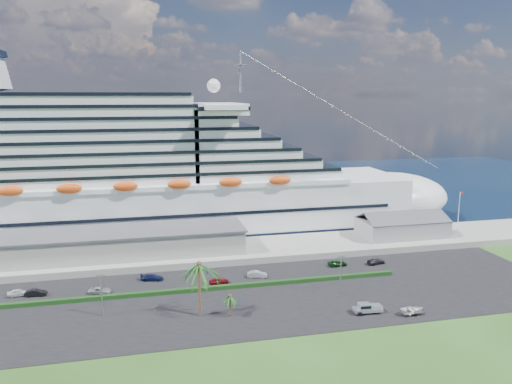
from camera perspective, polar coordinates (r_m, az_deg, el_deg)
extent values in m
plane|color=#264617|center=(96.16, 0.02, -14.42)|extent=(420.00, 420.00, 0.00)
cube|color=black|center=(105.94, -1.35, -11.89)|extent=(140.00, 38.00, 0.12)
cube|color=gray|center=(132.44, -3.92, -6.77)|extent=(240.00, 20.00, 1.80)
cube|color=black|center=(219.41, -7.67, 0.07)|extent=(420.00, 160.00, 0.02)
cube|color=silver|center=(152.28, -12.86, -1.89)|extent=(160.00, 30.00, 16.00)
ellipsoid|color=silver|center=(171.84, 14.86, -0.53)|extent=(40.00, 30.00, 16.00)
cube|color=black|center=(153.91, -12.75, -4.36)|extent=(164.00, 30.60, 2.40)
cube|color=silver|center=(149.57, -17.84, 6.01)|extent=(128.00, 26.00, 24.80)
cube|color=silver|center=(150.33, -4.51, 9.50)|extent=(14.00, 38.00, 3.20)
cylinder|color=gray|center=(151.67, -1.81, 13.54)|extent=(0.70, 0.70, 12.00)
ellipsoid|color=#D44813|center=(134.93, -14.69, 0.62)|extent=(90.00, 2.40, 2.60)
ellipsoid|color=#D44813|center=(166.13, -14.42, 2.54)|extent=(90.00, 2.40, 2.60)
cube|color=black|center=(152.11, -12.88, -1.60)|extent=(144.00, 30.40, 0.90)
cube|color=gray|center=(129.94, -14.94, -5.68)|extent=(60.00, 14.00, 6.00)
cube|color=#4C4C54|center=(129.11, -15.01, -4.36)|extent=(61.00, 15.00, 0.40)
cube|color=gray|center=(148.42, 16.35, -3.91)|extent=(24.00, 12.00, 4.80)
cube|color=#4C4C54|center=(145.04, 17.00, -2.83)|extent=(24.00, 6.31, 2.74)
cube|color=#4C4C54|center=(150.11, 15.86, -2.31)|extent=(24.00, 6.31, 2.74)
cylinder|color=silver|center=(157.09, 22.16, -2.12)|extent=(0.16, 0.16, 12.00)
cube|color=red|center=(156.28, 22.46, -0.11)|extent=(1.00, 0.04, 0.70)
cube|color=black|center=(109.15, -6.09, -10.96)|extent=(88.00, 1.10, 0.90)
cylinder|color=gray|center=(100.13, -17.21, -11.30)|extent=(0.24, 0.24, 8.00)
cube|color=gray|center=(98.69, -17.34, -9.09)|extent=(1.60, 0.35, 0.35)
cylinder|color=gray|center=(107.36, 9.63, -9.41)|extent=(0.24, 0.24, 8.00)
cube|color=gray|center=(106.01, 9.70, -7.33)|extent=(1.60, 0.35, 0.35)
cylinder|color=#47301E|center=(96.13, -6.46, -11.08)|extent=(0.54, 0.54, 10.50)
sphere|color=#47301E|center=(94.29, -6.53, -8.12)|extent=(0.98, 0.98, 0.98)
cylinder|color=#47301E|center=(96.70, -2.99, -12.91)|extent=(0.35, 0.35, 4.20)
sphere|color=#47301E|center=(95.87, -3.00, -11.77)|extent=(0.73, 0.73, 0.73)
imported|color=silver|center=(116.95, -25.52, -10.34)|extent=(4.43, 2.06, 1.47)
imported|color=black|center=(115.46, -23.84, -10.48)|extent=(4.47, 1.86, 1.44)
imported|color=#A1A4AA|center=(112.23, -17.41, -10.68)|extent=(5.02, 3.00, 1.31)
imported|color=#131B42|center=(116.71, -11.83, -9.51)|extent=(5.29, 3.09, 1.44)
imported|color=maroon|center=(112.51, -4.25, -10.08)|extent=(4.52, 2.21, 1.49)
imported|color=#A6A9AD|center=(115.96, 0.14, -9.39)|extent=(4.81, 2.70, 1.50)
imported|color=#0C3311|center=(125.01, 9.31, -8.05)|extent=(4.78, 2.43, 1.29)
imported|color=black|center=(128.21, 13.54, -7.71)|extent=(5.09, 2.97, 1.39)
cylinder|color=black|center=(99.19, 11.82, -13.50)|extent=(0.84, 0.34, 0.82)
cylinder|color=black|center=(100.80, 11.35, -13.07)|extent=(0.84, 0.34, 0.82)
cylinder|color=black|center=(100.66, 13.74, -13.21)|extent=(0.84, 0.34, 0.82)
cylinder|color=black|center=(102.25, 13.23, -12.79)|extent=(0.84, 0.34, 0.82)
cube|color=#ADAFB4|center=(100.63, 12.63, -12.94)|extent=(5.68, 2.42, 0.72)
cube|color=#ADAFB4|center=(101.08, 13.42, -12.61)|extent=(2.60, 2.17, 0.57)
cube|color=#ADAFB4|center=(100.05, 12.27, -12.62)|extent=(2.39, 2.10, 0.98)
cube|color=black|center=(100.01, 12.27, -12.57)|extent=(2.19, 2.14, 0.57)
cube|color=#ADAFB4|center=(99.60, 11.38, -13.02)|extent=(1.05, 2.01, 0.36)
cube|color=gray|center=(102.15, 17.41, -12.98)|extent=(4.38, 1.82, 0.11)
cylinder|color=gray|center=(101.22, 16.43, -13.15)|extent=(2.06, 0.18, 0.07)
cylinder|color=black|center=(101.76, 17.84, -13.23)|extent=(0.61, 0.24, 0.60)
cylinder|color=black|center=(103.07, 17.35, -12.88)|extent=(0.61, 0.24, 0.60)
imported|color=silver|center=(101.93, 17.43, -12.70)|extent=(4.91, 3.63, 0.98)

